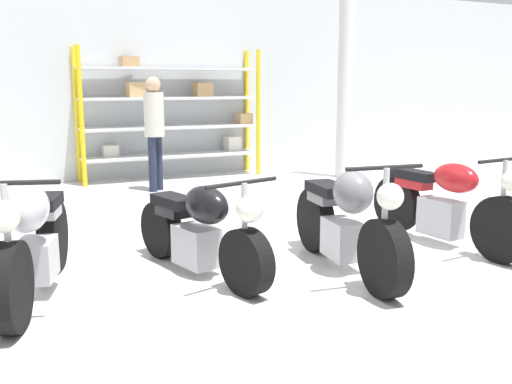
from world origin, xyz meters
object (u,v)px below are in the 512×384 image
Objects in this scene: person_browsing at (154,124)px; motorcycle_grey at (346,221)px; motorcycle_black at (200,230)px; shelving_rack at (174,112)px; motorcycle_silver at (33,240)px; motorcycle_red at (445,204)px.

motorcycle_grey is at bearing 143.27° from person_browsing.
motorcycle_grey reaches higher than motorcycle_black.
motorcycle_silver is (-2.80, -5.39, -0.73)m from shelving_rack.
motorcycle_grey reaches higher than motorcycle_silver.
shelving_rack is 1.63× the size of motorcycle_grey.
shelving_rack reaches higher than motorcycle_black.
motorcycle_silver is 2.72m from motorcycle_grey.
shelving_rack reaches higher than motorcycle_red.
motorcycle_grey is at bearing -91.27° from shelving_rack.
motorcycle_grey is 1.48m from motorcycle_red.
motorcycle_red is (1.32, -5.59, -0.75)m from shelving_rack.
motorcycle_silver is at bearing 110.05° from person_browsing.
motorcycle_grey is (-0.13, -5.89, -0.73)m from shelving_rack.
motorcycle_silver reaches higher than motorcycle_red.
person_browsing is at bearing -161.42° from motorcycle_red.
person_browsing reaches higher than motorcycle_grey.
motorcycle_black is 0.94× the size of motorcycle_grey.
motorcycle_grey is 4.81m from person_browsing.
shelving_rack reaches higher than motorcycle_grey.
motorcycle_red reaches higher than motorcycle_black.
motorcycle_red is (4.13, -0.20, -0.03)m from motorcycle_silver.
motorcycle_grey is at bearing -83.89° from motorcycle_red.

